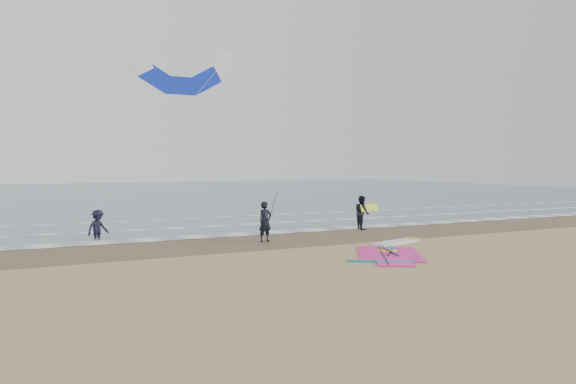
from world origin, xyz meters
name	(u,v)px	position (x,y,z in m)	size (l,w,h in m)	color
ground	(370,260)	(0.00, 0.00, 0.00)	(120.00, 120.00, 0.00)	tan
sea_water	(143,193)	(0.00, 48.00, 0.01)	(120.00, 80.00, 0.02)	#47605E
wet_sand_band	(296,238)	(0.00, 6.00, 0.00)	(120.00, 5.00, 0.01)	brown
foam_waterline	(260,227)	(0.00, 10.44, 0.03)	(120.00, 9.15, 0.02)	white
windsurf_rig	(392,250)	(1.86, 1.18, 0.04)	(5.51, 5.22, 0.13)	white
person_standing	(265,222)	(-1.70, 5.57, 0.89)	(0.65, 0.43, 1.78)	black
person_walking	(362,212)	(4.59, 7.54, 0.89)	(0.86, 0.67, 1.78)	black
person_wading	(98,220)	(-8.26, 9.74, 0.84)	(1.08, 0.62, 1.67)	black
held_pole	(271,212)	(-1.40, 5.57, 1.31)	(0.17, 0.86, 1.82)	black
carried_kiteboard	(369,208)	(4.99, 7.44, 1.12)	(1.30, 0.51, 0.39)	yellow
surf_kite	(181,74)	(-3.85, 11.94, 8.16)	(7.47, 2.28, 8.66)	white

